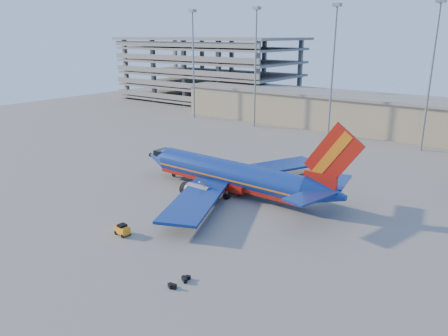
# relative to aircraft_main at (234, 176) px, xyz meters

# --- Properties ---
(ground) EXTENTS (220.00, 220.00, 0.00)m
(ground) POSITION_rel_aircraft_main_xyz_m (0.72, -3.42, -2.66)
(ground) COLOR slate
(ground) RESTS_ON ground
(terminal_building) EXTENTS (122.00, 16.00, 8.50)m
(terminal_building) POSITION_rel_aircraft_main_xyz_m (10.72, 54.58, 1.66)
(terminal_building) COLOR gray
(terminal_building) RESTS_ON ground
(parking_garage) EXTENTS (62.00, 32.00, 21.40)m
(parking_garage) POSITION_rel_aircraft_main_xyz_m (-61.28, 70.63, 9.07)
(parking_garage) COLOR slate
(parking_garage) RESTS_ON ground
(light_mast_row) EXTENTS (101.60, 1.60, 28.65)m
(light_mast_row) POSITION_rel_aircraft_main_xyz_m (5.72, 42.58, 14.90)
(light_mast_row) COLOR gray
(light_mast_row) RESTS_ON ground
(aircraft_main) EXTENTS (36.73, 35.36, 12.44)m
(aircraft_main) POSITION_rel_aircraft_main_xyz_m (0.00, 0.00, 0.00)
(aircraft_main) COLOR navy
(aircraft_main) RESTS_ON ground
(baggage_tug) EXTENTS (1.93, 1.29, 1.32)m
(baggage_tug) POSITION_rel_aircraft_main_xyz_m (-2.18, -19.29, -1.97)
(baggage_tug) COLOR orange
(baggage_tug) RESTS_ON ground
(luggage_pile) EXTENTS (1.13, 2.60, 0.47)m
(luggage_pile) POSITION_rel_aircraft_main_xyz_m (10.26, -23.03, -2.45)
(luggage_pile) COLOR black
(luggage_pile) RESTS_ON ground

